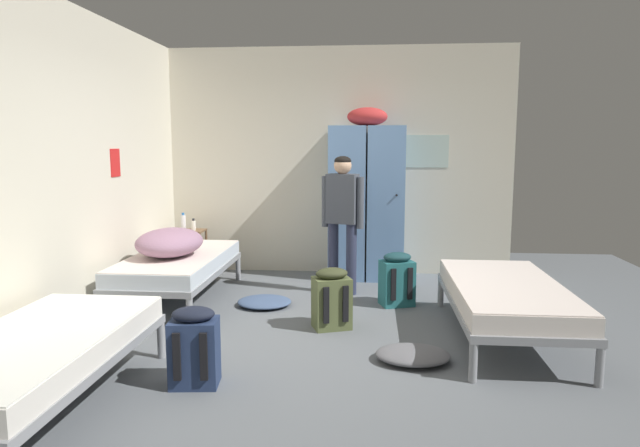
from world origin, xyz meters
TOP-DOWN VIEW (x-y plane):
  - ground_plane at (0.00, 0.00)m, footprint 8.08×8.08m
  - room_backdrop at (-1.15, 1.19)m, footprint 4.37×5.11m
  - locker_bank at (0.38, 2.24)m, footprint 0.90×0.55m
  - shelf_unit at (-1.83, 2.21)m, footprint 0.38×0.30m
  - bed_left_front at (-1.58, -1.46)m, footprint 0.90×1.90m
  - bed_left_rear at (-1.58, 1.06)m, footprint 0.90×1.90m
  - bed_right at (1.58, 0.13)m, footprint 0.90×1.90m
  - bedding_heap at (-1.62, 0.97)m, footprint 0.66×0.85m
  - person_traveler at (0.13, 1.48)m, footprint 0.46×0.27m
  - water_bottle at (-1.91, 2.23)m, footprint 0.06×0.06m
  - lotion_bottle at (-1.76, 2.17)m, footprint 0.05×0.05m
  - backpack_navy at (-0.74, -0.99)m, footprint 0.34×0.36m
  - backpack_olive at (0.10, 0.29)m, footprint 0.38×0.40m
  - backpack_teal at (0.71, 1.07)m, footprint 0.38×0.39m
  - clothes_pile_denim at (-0.63, 0.92)m, footprint 0.55×0.50m
  - clothes_pile_grey at (0.77, -0.45)m, footprint 0.57×0.44m

SIDE VIEW (x-z plane):
  - ground_plane at x=0.00m, z-range 0.00..0.00m
  - clothes_pile_denim at x=-0.63m, z-range 0.00..0.08m
  - clothes_pile_grey at x=0.77m, z-range 0.00..0.10m
  - backpack_navy at x=-0.74m, z-range -0.02..0.53m
  - backpack_olive at x=0.10m, z-range -0.02..0.53m
  - backpack_teal at x=0.71m, z-range -0.02..0.53m
  - shelf_unit at x=-1.83m, z-range 0.06..0.63m
  - bed_left_front at x=-1.58m, z-range 0.14..0.63m
  - bed_left_rear at x=-1.58m, z-range 0.14..0.63m
  - bed_right at x=1.58m, z-range 0.14..0.63m
  - bedding_heap at x=-1.62m, z-range 0.49..0.78m
  - lotion_bottle at x=-1.76m, z-range 0.56..0.71m
  - water_bottle at x=-1.91m, z-range 0.56..0.77m
  - person_traveler at x=0.13m, z-range 0.16..1.67m
  - locker_bank at x=0.38m, z-range -0.07..2.00m
  - room_backdrop at x=-1.15m, z-range 0.00..2.83m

